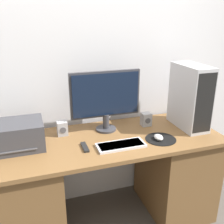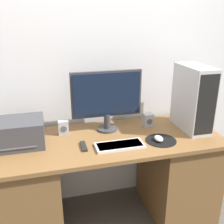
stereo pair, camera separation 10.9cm
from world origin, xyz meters
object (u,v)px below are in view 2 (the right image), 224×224
Objects in this scene: printer at (17,133)px; speaker_left at (63,127)px; keyboard at (120,145)px; computer_tower at (193,98)px; mouse at (159,138)px; remote_control at (84,146)px; speaker_right at (148,120)px; monitor at (107,97)px.

printer is 0.35m from speaker_left.
keyboard is at bearing -41.32° from speaker_left.
printer is (-1.35, 0.05, -0.16)m from computer_tower.
mouse is at bearing -25.08° from speaker_left.
keyboard is 2.47× the size of remote_control.
printer reaches higher than speaker_left.
remote_control is (-0.90, -0.11, -0.25)m from computer_tower.
printer reaches higher than speaker_right.
speaker_right is (1.03, 0.08, -0.04)m from printer.
mouse is at bearing -95.67° from speaker_right.
computer_tower reaches higher than speaker_right.
mouse is 0.24× the size of printer.
monitor reaches higher than speaker_left.
speaker_left is at bearing 18.15° from printer.
speaker_right is at bearing 84.33° from mouse.
keyboard is 0.26m from remote_control.
keyboard is 3.13× the size of speaker_left.
computer_tower is 1.05m from speaker_left.
monitor is 0.51m from mouse.
keyboard is 0.72m from computer_tower.
monitor is 1.49× the size of printer.
keyboard is at bearing -165.72° from computer_tower.
printer reaches higher than mouse.
keyboard is 0.49m from speaker_left.
keyboard is 3.13× the size of speaker_right.
speaker_right is 0.63m from remote_control.
speaker_left is at bearing 154.92° from mouse.
mouse is 0.28m from speaker_right.
mouse is at bearing -4.82° from remote_control.
monitor is 5.06× the size of speaker_left.
printer reaches higher than remote_control.
computer_tower reaches higher than speaker_left.
computer_tower is at bearing -20.98° from speaker_right.
monitor is 0.41m from speaker_right.
computer_tower is 4.66× the size of speaker_right.
monitor is at bearing -1.69° from speaker_left.
speaker_right reaches higher than remote_control.
speaker_right is at bearing -3.45° from monitor.
keyboard is (0.02, -0.31, -0.27)m from monitor.
monitor is 0.41m from keyboard.
printer is (-1.00, 0.20, 0.07)m from mouse.
speaker_left is (-0.37, 0.32, 0.05)m from keyboard.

